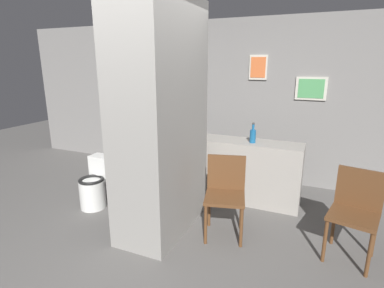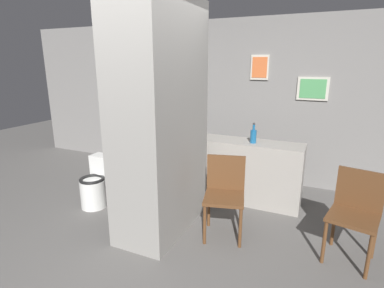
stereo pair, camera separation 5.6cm
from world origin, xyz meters
name	(u,v)px [view 2 (the right image)]	position (x,y,z in m)	size (l,w,h in m)	color
ground_plane	(130,252)	(0.00, 0.00, 0.00)	(14.00, 14.00, 0.00)	#5B5956
wall_back	(218,100)	(0.00, 2.63, 1.30)	(8.00, 0.09, 2.60)	gray
pillar_center	(161,120)	(0.05, 0.62, 1.30)	(0.65, 1.25, 2.60)	gray
counter_shelf	(247,172)	(0.79, 1.71, 0.44)	(1.49, 0.44, 0.88)	gray
toilet	(96,185)	(-1.07, 0.71, 0.30)	(0.34, 0.50, 0.68)	silver
chair_near_pillar	(225,191)	(0.77, 0.77, 0.52)	(0.53, 0.53, 0.90)	brown
chair_by_doorway	(355,211)	(2.08, 0.86, 0.52)	(0.52, 0.52, 0.90)	brown
bicycle	(164,166)	(-0.51, 1.63, 0.36)	(1.71, 0.42, 0.73)	black
bottle_tall	(253,136)	(0.86, 1.66, 0.98)	(0.08, 0.08, 0.28)	#19598C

